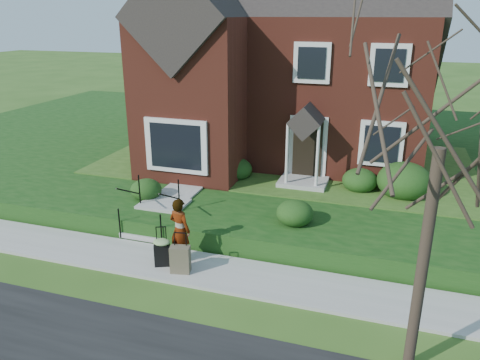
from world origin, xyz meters
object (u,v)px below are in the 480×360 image
at_px(woman, 180,230).
at_px(suitcase_olive, 180,259).
at_px(tree_verge, 444,123).
at_px(suitcase_black, 162,251).
at_px(front_steps, 157,215).

xyz_separation_m(woman, suitcase_olive, (0.25, -0.56, -0.50)).
bearing_deg(tree_verge, suitcase_black, 163.28).
distance_m(suitcase_olive, tree_verge, 6.90).
distance_m(woman, suitcase_olive, 0.79).
bearing_deg(front_steps, tree_verge, -28.05).
height_order(woman, suitcase_black, woman).
bearing_deg(front_steps, woman, -46.52).
relative_size(front_steps, woman, 1.19).
relative_size(suitcase_black, tree_verge, 0.16).
xyz_separation_m(suitcase_black, suitcase_olive, (0.58, -0.16, -0.06)).
bearing_deg(tree_verge, suitcase_olive, 163.16).
distance_m(front_steps, suitcase_black, 2.33).
relative_size(suitcase_olive, tree_verge, 0.16).
bearing_deg(suitcase_olive, front_steps, 117.80).
height_order(front_steps, suitcase_olive, front_steps).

